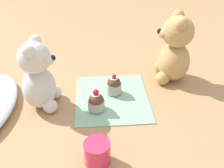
% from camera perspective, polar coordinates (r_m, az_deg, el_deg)
% --- Properties ---
extents(ground_plane, '(4.00, 4.00, 0.00)m').
position_cam_1_polar(ground_plane, '(0.85, 0.00, -3.14)').
color(ground_plane, tan).
extents(knitted_placemat, '(0.26, 0.23, 0.01)m').
position_cam_1_polar(knitted_placemat, '(0.85, 0.00, -2.98)').
color(knitted_placemat, '#8EBC99').
rests_on(knitted_placemat, ground_plane).
extents(teddy_bear_cream, '(0.12, 0.12, 0.22)m').
position_cam_1_polar(teddy_bear_cream, '(0.80, -15.69, 1.44)').
color(teddy_bear_cream, silver).
rests_on(teddy_bear_cream, ground_plane).
extents(teddy_bear_tan, '(0.14, 0.13, 0.24)m').
position_cam_1_polar(teddy_bear_tan, '(0.92, 13.43, 7.17)').
color(teddy_bear_tan, tan).
rests_on(teddy_bear_tan, ground_plane).
extents(cupcake_near_cream_bear, '(0.05, 0.05, 0.07)m').
position_cam_1_polar(cupcake_near_cream_bear, '(0.79, -3.47, -3.91)').
color(cupcake_near_cream_bear, '#B2ADA3').
rests_on(cupcake_near_cream_bear, knitted_placemat).
extents(cupcake_near_tan_bear, '(0.05, 0.05, 0.07)m').
position_cam_1_polar(cupcake_near_tan_bear, '(0.85, 0.43, -0.33)').
color(cupcake_near_tan_bear, '#B2ADA3').
rests_on(cupcake_near_tan_bear, knitted_placemat).
extents(juice_glass, '(0.06, 0.06, 0.06)m').
position_cam_1_polar(juice_glass, '(0.64, -3.23, -14.74)').
color(juice_glass, '#DB3356').
rests_on(juice_glass, ground_plane).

